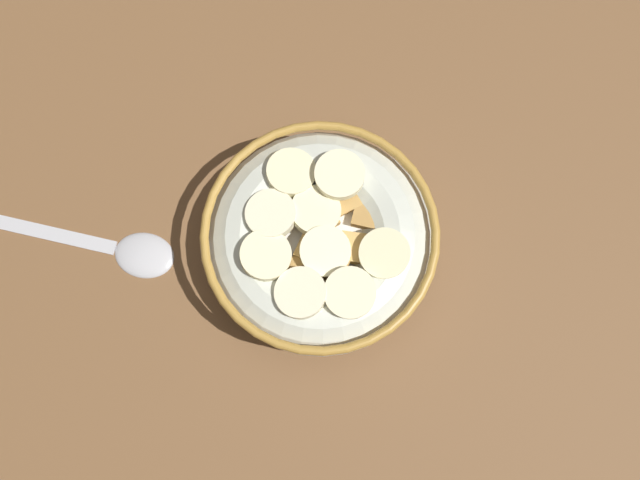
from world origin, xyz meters
TOP-DOWN VIEW (x-y plane):
  - ground_plane at (0.00, 0.00)cm, footprint 100.97×100.97cm
  - cereal_bowl at (0.01, -0.01)cm, footprint 15.51×15.51cm
  - spoon at (7.55, -11.90)cm, footprint 6.58×13.87cm

SIDE VIEW (x-z plane):
  - ground_plane at x=0.00cm, z-range -2.00..0.00cm
  - spoon at x=7.55cm, z-range -0.05..0.75cm
  - cereal_bowl at x=0.01cm, z-range -0.03..5.81cm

